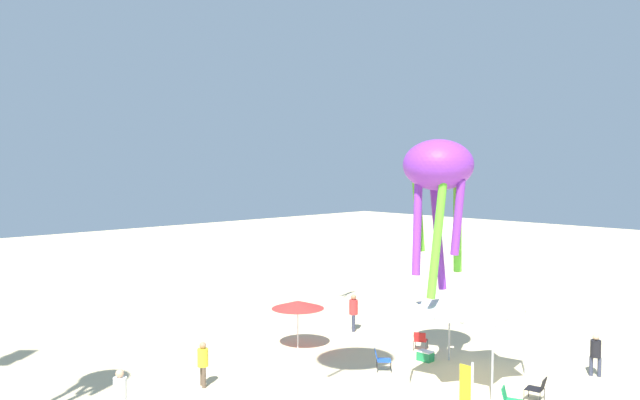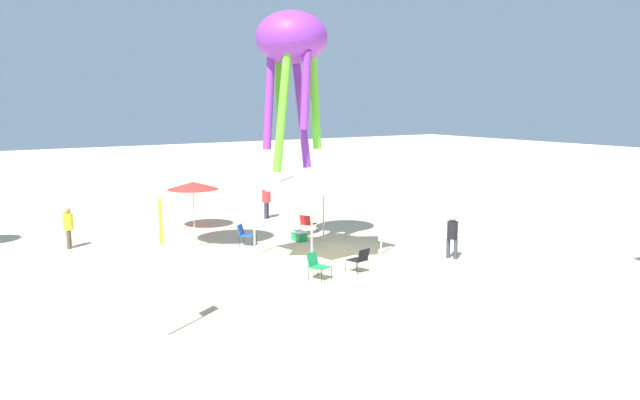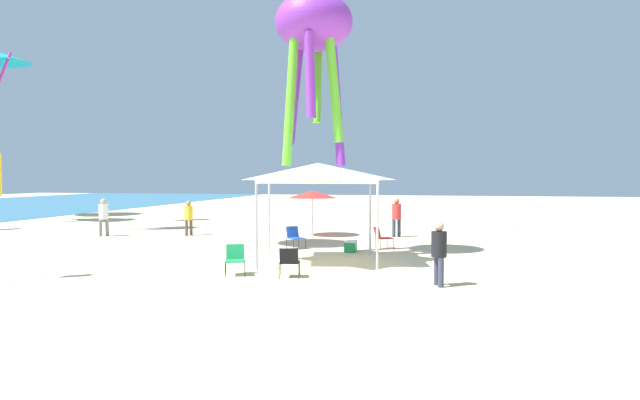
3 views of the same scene
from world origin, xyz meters
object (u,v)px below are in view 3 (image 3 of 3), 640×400
at_px(folding_chair_right_of_tent, 382,236).
at_px(beach_umbrella, 312,194).
at_px(cooler_box, 351,246).
at_px(folding_chair_near_cooler, 289,260).
at_px(person_beachcomber, 104,214).
at_px(person_by_tent, 439,248).
at_px(person_watching_sky, 397,214).
at_px(kite_octopus_purple, 314,31).
at_px(person_kite_handler, 189,215).
at_px(folding_chair_facing_ocean, 235,257).
at_px(folding_chair_left_of_tent, 295,236).
at_px(canopy_tent, 318,173).

bearing_deg(folding_chair_right_of_tent, beach_umbrella, 13.04).
bearing_deg(beach_umbrella, cooler_box, -152.82).
distance_m(folding_chair_near_cooler, person_beachcomber, 13.34).
distance_m(person_by_tent, person_watching_sky, 10.72).
distance_m(cooler_box, kite_octopus_purple, 7.49).
bearing_deg(person_kite_handler, folding_chair_near_cooler, -120.79).
distance_m(beach_umbrella, folding_chair_facing_ocean, 9.98).
bearing_deg(folding_chair_left_of_tent, folding_chair_facing_ocean, -135.62).
relative_size(canopy_tent, person_watching_sky, 2.33).
bearing_deg(folding_chair_near_cooler, folding_chair_right_of_tent, -117.85).
relative_size(beach_umbrella, folding_chair_near_cooler, 2.74).
distance_m(folding_chair_facing_ocean, cooler_box, 5.61).
relative_size(beach_umbrella, kite_octopus_purple, 0.39).
xyz_separation_m(canopy_tent, folding_chair_facing_ocean, (-2.63, 1.77, -2.31)).
xyz_separation_m(person_by_tent, person_beachcomber, (8.15, 14.64, 0.06)).
bearing_deg(person_beachcomber, kite_octopus_purple, -78.66).
relative_size(canopy_tent, beach_umbrella, 1.80).
xyz_separation_m(beach_umbrella, cooler_box, (-4.84, -2.48, -1.68)).
bearing_deg(folding_chair_near_cooler, person_by_tent, 164.64).
bearing_deg(person_by_tent, cooler_box, -172.03).
bearing_deg(beach_umbrella, person_watching_sky, -85.94).
bearing_deg(person_watching_sky, folding_chair_near_cooler, -146.92).
bearing_deg(folding_chair_left_of_tent, cooler_box, -55.08).
bearing_deg(person_watching_sky, person_beachcomber, 145.58).
xyz_separation_m(canopy_tent, cooler_box, (2.41, -0.67, -2.59)).
distance_m(beach_umbrella, folding_chair_left_of_tent, 4.60).
xyz_separation_m(person_watching_sky, person_kite_handler, (-1.39, 9.30, -0.09)).
distance_m(canopy_tent, person_watching_sky, 7.97).
height_order(folding_chair_left_of_tent, folding_chair_near_cooler, same).
distance_m(folding_chair_facing_ocean, kite_octopus_purple, 8.09).
relative_size(folding_chair_near_cooler, person_beachcomber, 0.48).
distance_m(folding_chair_left_of_tent, person_beachcomber, 9.71).
height_order(person_by_tent, kite_octopus_purple, kite_octopus_purple).
bearing_deg(folding_chair_near_cooler, person_watching_sky, -112.87).
bearing_deg(person_beachcomber, beach_umbrella, -44.87).
distance_m(canopy_tent, folding_chair_right_of_tent, 4.45).
height_order(folding_chair_facing_ocean, folding_chair_left_of_tent, same).
bearing_deg(folding_chair_near_cooler, canopy_tent, -105.07).
xyz_separation_m(folding_chair_facing_ocean, folding_chair_right_of_tent, (6.05, -3.45, 0.00)).
bearing_deg(person_by_tent, folding_chair_left_of_tent, -159.66).
bearing_deg(person_beachcomber, cooler_box, -71.14).
xyz_separation_m(person_kite_handler, person_beachcomber, (-1.04, 3.62, 0.06)).
height_order(folding_chair_near_cooler, person_beachcomber, person_beachcomber).
height_order(folding_chair_near_cooler, person_kite_handler, person_kite_handler).
xyz_separation_m(beach_umbrella, folding_chair_near_cooler, (-10.02, -1.62, -1.41)).
relative_size(folding_chair_right_of_tent, kite_octopus_purple, 0.14).
xyz_separation_m(folding_chair_right_of_tent, person_watching_sky, (4.10, -0.29, 0.54)).
xyz_separation_m(person_watching_sky, person_beachcomber, (-2.44, 12.92, -0.02)).
distance_m(folding_chair_left_of_tent, person_kite_handler, 6.68).
bearing_deg(folding_chair_facing_ocean, canopy_tent, 35.94).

